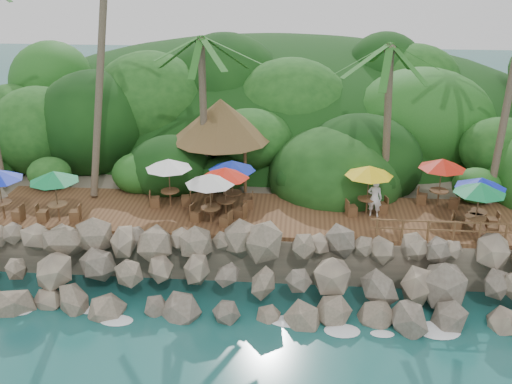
{
  "coord_description": "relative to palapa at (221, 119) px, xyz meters",
  "views": [
    {
      "loc": [
        2.21,
        -20.85,
        14.49
      ],
      "look_at": [
        0.0,
        6.0,
        3.4
      ],
      "focal_mm": 43.02,
      "sensor_mm": 36.0,
      "label": 1
    }
  ],
  "objects": [
    {
      "name": "foam_line",
      "position": [
        2.18,
        -9.72,
        -5.76
      ],
      "size": [
        25.2,
        0.8,
        0.06
      ],
      "color": "white",
      "rests_on": "ground"
    },
    {
      "name": "seawall",
      "position": [
        2.18,
        -8.02,
        -4.64
      ],
      "size": [
        29.0,
        4.0,
        2.3
      ],
      "primitive_type": null,
      "color": "gray",
      "rests_on": "ground"
    },
    {
      "name": "palapa",
      "position": [
        0.0,
        0.0,
        0.0
      ],
      "size": [
        5.26,
        5.26,
        4.6
      ],
      "color": "brown",
      "rests_on": "ground"
    },
    {
      "name": "dining_clusters",
      "position": [
        2.62,
        -4.46,
        -1.44
      ],
      "size": [
        24.19,
        5.48,
        2.47
      ],
      "color": "brown",
      "rests_on": "terrace"
    },
    {
      "name": "jungle_hill",
      "position": [
        2.18,
        13.48,
        -5.79
      ],
      "size": [
        44.8,
        28.0,
        15.4
      ],
      "primitive_type": "ellipsoid",
      "color": "#143811",
      "rests_on": "ground"
    },
    {
      "name": "terrace",
      "position": [
        2.18,
        -4.02,
        -3.59
      ],
      "size": [
        26.0,
        5.0,
        0.2
      ],
      "primitive_type": "cube",
      "color": "brown",
      "rests_on": "land_base"
    },
    {
      "name": "ground",
      "position": [
        2.18,
        -10.02,
        -5.79
      ],
      "size": [
        140.0,
        140.0,
        0.0
      ],
      "primitive_type": "plane",
      "color": "#19514F",
      "rests_on": "ground"
    },
    {
      "name": "land_base",
      "position": [
        2.18,
        5.98,
        -4.74
      ],
      "size": [
        32.0,
        25.2,
        2.1
      ],
      "primitive_type": "cube",
      "color": "gray",
      "rests_on": "ground"
    },
    {
      "name": "jungle_foliage",
      "position": [
        2.18,
        4.98,
        -5.79
      ],
      "size": [
        44.0,
        16.0,
        12.0
      ],
      "primitive_type": null,
      "color": "#143811",
      "rests_on": "ground"
    },
    {
      "name": "waiter",
      "position": [
        7.79,
        -3.91,
        -2.56
      ],
      "size": [
        0.77,
        0.61,
        1.87
      ],
      "primitive_type": "imported",
      "rotation": [
        0.0,
        0.0,
        2.89
      ],
      "color": "white",
      "rests_on": "terrace"
    },
    {
      "name": "railing",
      "position": [
        10.98,
        -6.37,
        -2.88
      ],
      "size": [
        7.2,
        0.1,
        1.0
      ],
      "color": "brown",
      "rests_on": "terrace"
    }
  ]
}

